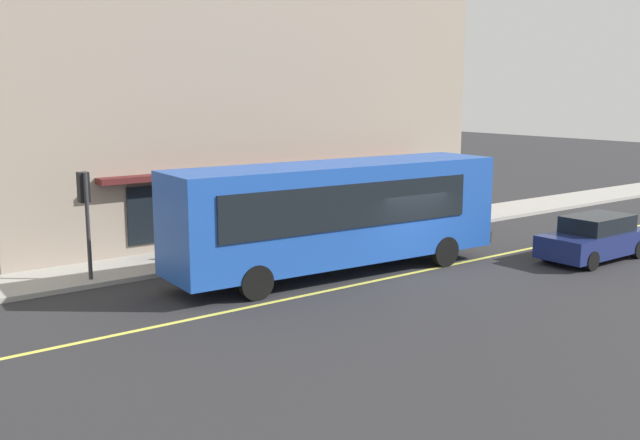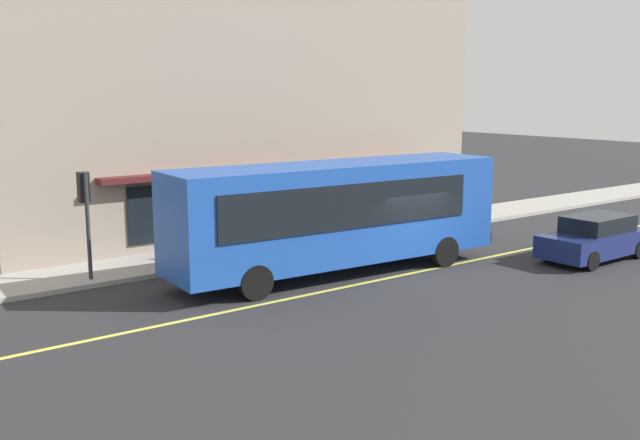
{
  "view_description": "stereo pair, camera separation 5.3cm",
  "coord_description": "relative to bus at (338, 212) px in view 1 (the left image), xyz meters",
  "views": [
    {
      "loc": [
        -16.03,
        -16.12,
        5.76
      ],
      "look_at": [
        -2.04,
        2.27,
        1.6
      ],
      "focal_mm": 41.03,
      "sensor_mm": 36.0,
      "label": 1
    },
    {
      "loc": [
        -15.99,
        -16.16,
        5.76
      ],
      "look_at": [
        -2.04,
        2.27,
        1.6
      ],
      "focal_mm": 41.03,
      "sensor_mm": 36.0,
      "label": 2
    }
  ],
  "objects": [
    {
      "name": "ground",
      "position": [
        2.0,
        -1.38,
        -1.99
      ],
      "size": [
        120.0,
        120.0,
        0.0
      ],
      "primitive_type": "plane",
      "color": "#28282B"
    },
    {
      "name": "sidewalk",
      "position": [
        2.0,
        4.34,
        -1.91
      ],
      "size": [
        80.0,
        2.76,
        0.15
      ],
      "primitive_type": "cube",
      "color": "#9E9B93",
      "rests_on": "ground"
    },
    {
      "name": "lane_centre_stripe",
      "position": [
        2.0,
        -1.38,
        -1.98
      ],
      "size": [
        36.0,
        0.16,
        0.01
      ],
      "primitive_type": "cube",
      "color": "#D8D14C",
      "rests_on": "ground"
    },
    {
      "name": "storefront_building",
      "position": [
        1.63,
        11.4,
        5.33
      ],
      "size": [
        20.59,
        11.97,
        14.65
      ],
      "color": "gray",
      "rests_on": "ground"
    },
    {
      "name": "bus",
      "position": [
        0.0,
        0.0,
        0.0
      ],
      "size": [
        11.26,
        3.2,
        3.5
      ],
      "color": "#1E4CAD",
      "rests_on": "ground"
    },
    {
      "name": "traffic_light",
      "position": [
        -6.66,
        3.65,
        0.55
      ],
      "size": [
        0.3,
        0.52,
        3.2
      ],
      "color": "#2D2D33",
      "rests_on": "sidewalk"
    },
    {
      "name": "car_navy",
      "position": [
        8.17,
        -3.79,
        -1.24
      ],
      "size": [
        4.31,
        1.88,
        1.52
      ],
      "color": "navy",
      "rests_on": "ground"
    },
    {
      "name": "pedestrian_near_storefront",
      "position": [
        -2.49,
        3.48,
        -0.91
      ],
      "size": [
        0.34,
        0.34,
        1.56
      ],
      "color": "black",
      "rests_on": "sidewalk"
    }
  ]
}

